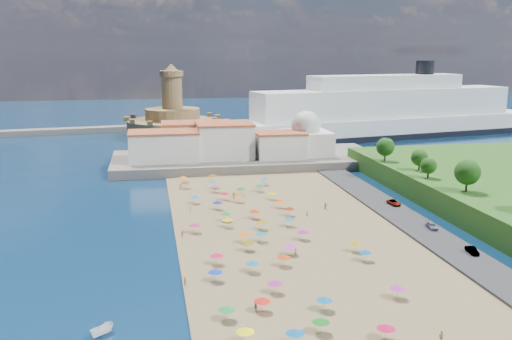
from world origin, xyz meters
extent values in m
plane|color=#071938|center=(0.00, 0.00, 0.00)|extent=(700.00, 700.00, 0.00)
cube|color=#59544C|center=(10.00, 73.00, 1.50)|extent=(90.00, 36.00, 3.00)
cube|color=#59544C|center=(-12.00, 108.00, 1.20)|extent=(18.00, 70.00, 2.40)
cube|color=silver|center=(-18.00, 69.00, 7.50)|extent=(22.00, 14.00, 9.00)
cube|color=silver|center=(2.00, 71.00, 8.50)|extent=(18.00, 16.00, 11.00)
cube|color=silver|center=(20.00, 67.00, 7.00)|extent=(16.00, 12.00, 8.00)
cube|color=silver|center=(-6.00, 83.00, 8.00)|extent=(24.00, 14.00, 10.00)
cube|color=silver|center=(30.00, 71.00, 7.00)|extent=(16.00, 16.00, 8.00)
sphere|color=silver|center=(30.00, 71.00, 13.00)|extent=(10.00, 10.00, 10.00)
cylinder|color=silver|center=(30.00, 71.00, 16.80)|extent=(1.20, 1.20, 1.60)
cylinder|color=olive|center=(-12.00, 138.00, 4.00)|extent=(40.00, 40.00, 8.00)
cylinder|color=olive|center=(-12.00, 138.00, 10.50)|extent=(24.00, 24.00, 5.00)
cylinder|color=olive|center=(-12.00, 138.00, 20.00)|extent=(9.00, 9.00, 14.00)
cylinder|color=olive|center=(-12.00, 138.00, 28.20)|extent=(10.40, 10.40, 2.40)
cone|color=olive|center=(-12.00, 138.00, 30.90)|extent=(6.00, 6.00, 3.00)
cube|color=black|center=(80.85, 123.10, 1.24)|extent=(155.24, 51.21, 2.47)
cube|color=white|center=(80.85, 123.10, 4.58)|extent=(154.19, 50.62, 9.16)
cube|color=white|center=(80.85, 123.10, 15.27)|extent=(123.43, 40.90, 12.22)
cube|color=white|center=(80.85, 123.10, 24.43)|extent=(72.67, 27.36, 6.11)
cylinder|color=black|center=(100.85, 126.91, 30.54)|extent=(8.14, 8.14, 6.11)
cylinder|color=gray|center=(-4.66, -12.62, 1.25)|extent=(0.07, 0.07, 2.00)
cone|color=#7A610B|center=(-4.66, -12.62, 2.15)|extent=(2.50, 2.50, 0.60)
cylinder|color=gray|center=(7.32, -49.92, 1.25)|extent=(0.07, 0.07, 2.00)
cone|color=#BD0F41|center=(7.32, -49.92, 2.15)|extent=(2.50, 2.50, 0.60)
cylinder|color=gray|center=(-6.26, 7.28, 1.25)|extent=(0.07, 0.07, 2.00)
cone|color=#15762B|center=(-6.26, 7.28, 2.15)|extent=(2.50, 2.50, 0.60)
cylinder|color=gray|center=(8.79, 8.75, 1.25)|extent=(0.07, 0.07, 2.00)
cone|color=maroon|center=(8.79, 8.75, 2.15)|extent=(2.50, 2.50, 0.60)
cylinder|color=gray|center=(-12.57, -26.26, 1.25)|extent=(0.07, 0.07, 2.00)
cone|color=#0E2EB7|center=(-12.57, -26.26, 2.15)|extent=(2.50, 2.50, 0.60)
cylinder|color=gray|center=(-3.89, -32.70, 1.25)|extent=(0.07, 0.07, 2.00)
cone|color=#9F2280|center=(-3.89, -32.70, 2.15)|extent=(2.50, 2.50, 0.60)
cylinder|color=gray|center=(0.18, -21.76, 1.25)|extent=(0.07, 0.07, 2.00)
cone|color=#C23D0F|center=(0.18, -21.76, 2.15)|extent=(2.50, 2.50, 0.60)
cylinder|color=gray|center=(-12.63, -40.51, 1.25)|extent=(0.07, 0.07, 2.00)
cone|color=#168038|center=(-12.63, -40.51, 2.15)|extent=(2.50, 2.50, 0.60)
cylinder|color=gray|center=(-11.75, 23.82, 1.25)|extent=(0.07, 0.07, 2.00)
cone|color=#11679C|center=(-11.75, 23.82, 2.15)|extent=(2.50, 2.50, 0.60)
cylinder|color=gray|center=(-11.46, -18.69, 1.25)|extent=(0.07, 0.07, 2.00)
cone|color=#CE1045|center=(-11.46, -18.69, 2.15)|extent=(2.50, 2.50, 0.60)
cylinder|color=gray|center=(6.26, 32.82, 1.25)|extent=(0.07, 0.07, 2.00)
cone|color=#167F34|center=(6.26, 32.82, 2.15)|extent=(2.50, 2.50, 0.60)
cylinder|color=gray|center=(0.84, 29.99, 1.25)|extent=(0.07, 0.07, 2.00)
cone|color=#12691D|center=(0.84, 29.99, 2.15)|extent=(2.50, 2.50, 0.60)
cylinder|color=gray|center=(-7.14, -38.70, 1.25)|extent=(0.07, 0.07, 2.00)
cone|color=red|center=(-7.14, -38.70, 2.15)|extent=(2.50, 2.50, 0.60)
cylinder|color=gray|center=(0.38, 8.16, 1.25)|extent=(0.07, 0.07, 2.00)
cone|color=red|center=(0.38, 8.16, 2.15)|extent=(2.50, 2.50, 0.60)
cylinder|color=gray|center=(-5.54, 34.19, 1.25)|extent=(0.07, 0.07, 2.00)
cone|color=#BE2875|center=(-5.54, 34.19, 2.15)|extent=(2.50, 2.50, 0.60)
cylinder|color=gray|center=(8.19, 15.73, 1.25)|extent=(0.07, 0.07, 2.00)
cone|color=#FF4B0B|center=(8.19, 15.73, 2.15)|extent=(2.50, 2.50, 0.60)
cylinder|color=gray|center=(9.41, 40.27, 1.25)|extent=(0.07, 0.07, 2.00)
cone|color=#0D65AB|center=(9.41, 40.27, 2.15)|extent=(2.50, 2.50, 0.60)
cylinder|color=gray|center=(-6.96, 17.36, 1.25)|extent=(0.07, 0.07, 2.00)
cone|color=#0C1D9C|center=(-6.96, 17.36, 2.15)|extent=(2.50, 2.50, 0.60)
cylinder|color=gray|center=(14.34, -38.09, 1.25)|extent=(0.07, 0.07, 2.00)
cone|color=#A824A2|center=(14.34, -38.09, 2.15)|extent=(2.50, 2.50, 0.60)
cylinder|color=gray|center=(-6.55, 2.78, 1.25)|extent=(0.07, 0.07, 2.00)
cone|color=#F1AC0D|center=(-6.55, 2.78, 2.15)|extent=(2.50, 2.50, 0.60)
cylinder|color=gray|center=(-12.90, 40.30, 1.25)|extent=(0.07, 0.07, 2.00)
cone|color=brown|center=(-12.90, 40.30, 2.15)|extent=(2.50, 2.50, 0.60)
cylinder|color=gray|center=(-11.15, -47.34, 1.25)|extent=(0.07, 0.07, 2.00)
cone|color=#F2FA0D|center=(-11.15, -47.34, 2.15)|extent=(2.50, 2.50, 0.60)
cylinder|color=gray|center=(-13.81, 0.15, 1.25)|extent=(0.07, 0.07, 2.00)
cone|color=#A42356|center=(-13.81, 0.15, 2.15)|extent=(2.50, 2.50, 0.60)
cylinder|color=gray|center=(-5.11, 39.21, 1.25)|extent=(0.07, 0.07, 2.00)
cone|color=#0E8885|center=(-5.11, 39.21, 2.15)|extent=(2.50, 2.50, 0.60)
cylinder|color=gray|center=(-4.86, -48.98, 1.25)|extent=(0.07, 0.07, 2.00)
cone|color=#0B5595|center=(-4.86, -48.98, 2.15)|extent=(2.50, 2.50, 0.60)
cylinder|color=gray|center=(-0.62, -46.56, 1.25)|extent=(0.07, 0.07, 2.00)
cone|color=#137019|center=(-0.62, -46.56, 2.15)|extent=(2.50, 2.50, 0.60)
cylinder|color=gray|center=(2.67, -16.44, 1.25)|extent=(0.07, 0.07, 2.00)
cone|color=#C52AC2|center=(2.67, -16.44, 2.15)|extent=(2.50, 2.50, 0.60)
cylinder|color=gray|center=(1.91, -40.05, 1.25)|extent=(0.07, 0.07, 2.00)
cone|color=#0C5BA1|center=(1.91, -40.05, 2.15)|extent=(2.50, 2.50, 0.60)
cylinder|color=gray|center=(15.32, -22.03, 1.25)|extent=(0.07, 0.07, 2.00)
cone|color=#0E5088|center=(15.32, -22.03, 2.15)|extent=(2.50, 2.50, 0.60)
cylinder|color=gray|center=(8.00, 23.91, 1.25)|extent=(0.07, 0.07, 2.00)
cone|color=gold|center=(8.00, 23.91, 2.15)|extent=(2.50, 2.50, 0.60)
cylinder|color=gray|center=(-1.29, -7.95, 1.25)|extent=(0.07, 0.07, 2.00)
cone|color=#0F7291|center=(-1.29, -7.95, 2.15)|extent=(2.50, 2.50, 0.60)
cylinder|color=gray|center=(6.77, 0.93, 1.25)|extent=(0.07, 0.07, 2.00)
cone|color=#106F98|center=(6.77, 0.93, 2.15)|extent=(2.50, 2.50, 0.60)
cylinder|color=gray|center=(7.32, -8.40, 1.25)|extent=(0.07, 0.07, 2.00)
cone|color=#982086|center=(7.32, -8.40, 2.15)|extent=(2.50, 2.50, 0.60)
cylinder|color=gray|center=(-4.13, 25.79, 1.25)|extent=(0.07, 0.07, 2.00)
cone|color=red|center=(-4.13, 25.79, 2.15)|extent=(2.50, 2.50, 0.60)
cylinder|color=gray|center=(-5.85, -23.49, 1.25)|extent=(0.07, 0.07, 2.00)
cone|color=#106B96|center=(-5.85, -23.49, 2.15)|extent=(2.50, 2.50, 0.60)
cylinder|color=gray|center=(-0.90, 22.89, 1.25)|extent=(0.07, 0.07, 2.00)
cone|color=#CB630B|center=(-0.90, 22.89, 2.15)|extent=(2.50, 2.50, 0.60)
cylinder|color=gray|center=(-4.68, 47.74, 1.25)|extent=(0.07, 0.07, 2.00)
cone|color=#87510C|center=(-4.68, 47.74, 2.15)|extent=(2.50, 2.50, 0.60)
cylinder|color=gray|center=(-13.22, 46.95, 1.25)|extent=(0.07, 0.07, 2.00)
cone|color=orange|center=(-13.22, 46.95, 2.15)|extent=(2.50, 2.50, 0.60)
cylinder|color=gray|center=(0.51, -0.17, 1.25)|extent=(0.07, 0.07, 2.00)
cone|color=#8B730C|center=(0.51, -0.17, 2.15)|extent=(2.50, 2.50, 0.60)
cylinder|color=gray|center=(15.37, -17.05, 1.25)|extent=(0.07, 0.07, 2.00)
cone|color=#96810D|center=(15.37, -17.05, 2.15)|extent=(2.50, 2.50, 0.60)
cylinder|color=gray|center=(-4.68, -7.76, 1.25)|extent=(0.07, 0.07, 2.00)
cone|color=#F05A0A|center=(-4.68, -7.76, 2.15)|extent=(2.50, 2.50, 0.60)
imported|color=tan|center=(18.79, 12.63, 1.10)|extent=(1.65, 0.99, 1.70)
imported|color=tan|center=(12.73, 7.44, 1.06)|extent=(0.69, 0.70, 1.63)
imported|color=tan|center=(-17.65, -26.97, 1.03)|extent=(0.68, 0.64, 1.57)
imported|color=tan|center=(3.79, -16.11, 1.09)|extent=(0.71, 0.92, 1.68)
imported|color=tan|center=(14.16, -52.04, 1.12)|extent=(1.09, 0.62, 1.75)
imported|color=tan|center=(-8.07, -38.35, 1.08)|extent=(0.71, 1.60, 1.67)
imported|color=tan|center=(-14.65, 38.59, 1.11)|extent=(0.54, 1.05, 1.72)
imported|color=tan|center=(-16.53, -2.43, 1.06)|extent=(0.69, 0.84, 1.62)
imported|color=tan|center=(-13.58, 16.06, 1.12)|extent=(0.77, 1.19, 1.74)
imported|color=tan|center=(-1.58, 26.57, 1.19)|extent=(1.16, 1.14, 1.89)
imported|color=tan|center=(6.84, 35.05, 1.15)|extent=(1.21, 0.75, 1.80)
imported|color=white|center=(-29.79, -41.36, 0.75)|extent=(3.76, 3.76, 1.49)
imported|color=gray|center=(36.00, 11.77, 1.32)|extent=(2.46, 4.61, 1.23)
imported|color=gray|center=(36.00, -7.57, 1.30)|extent=(2.18, 4.29, 1.19)
imported|color=gray|center=(36.00, -23.13, 1.31)|extent=(1.67, 3.84, 1.23)
cylinder|color=#382314|center=(48.88, 1.42, 7.64)|extent=(0.50, 0.50, 3.28)
sphere|color=#14380F|center=(48.88, 1.42, 10.59)|extent=(5.91, 5.91, 5.91)
cylinder|color=#382314|center=(47.04, 16.35, 7.15)|extent=(0.50, 0.50, 2.30)
sphere|color=#14380F|center=(47.04, 16.35, 9.22)|extent=(4.14, 4.14, 4.14)
cylinder|color=#382314|center=(49.21, 25.71, 7.27)|extent=(0.50, 0.50, 2.54)
sphere|color=#14380F|center=(49.21, 25.71, 9.55)|extent=(4.57, 4.57, 4.57)
cylinder|color=#382314|center=(45.61, 40.31, 7.50)|extent=(0.50, 0.50, 2.99)
sphere|color=#14380F|center=(45.61, 40.31, 10.19)|extent=(5.39, 5.39, 5.39)
camera|label=1|loc=(-22.51, -114.89, 37.83)|focal=40.00mm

